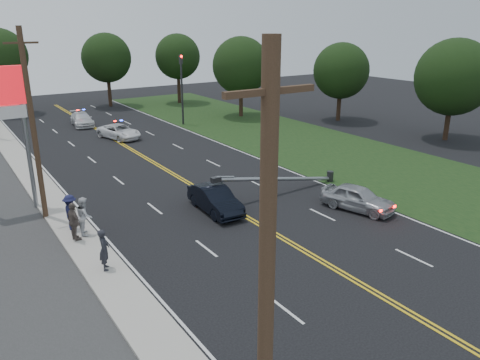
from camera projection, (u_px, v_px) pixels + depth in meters
ground at (323, 262)px, 20.85m from camera, size 120.00×120.00×0.00m
sidewalk at (71, 226)px, 24.34m from camera, size 1.80×70.00×0.12m
grass_verge at (363, 162)px, 35.81m from camera, size 12.00×80.00×0.01m
centerline_yellow at (210, 196)px, 28.75m from camera, size 0.36×80.00×0.00m
traffic_signal at (182, 84)px, 47.53m from camera, size 0.28×0.41×7.05m
fallen_streetlight at (285, 179)px, 29.07m from camera, size 9.36×0.44×1.91m
utility_pole_near at (266, 331)px, 8.09m from camera, size 1.60×0.28×10.00m
utility_pole_mid at (33, 127)px, 23.89m from camera, size 1.60×0.28×10.00m
tree_6 at (0, 55)px, 52.23m from camera, size 5.93×5.93×9.59m
tree_7 at (106, 58)px, 57.51m from camera, size 6.00×6.00×8.97m
tree_8 at (178, 57)px, 60.07m from camera, size 5.73×5.73×8.82m
tree_9 at (241, 66)px, 51.32m from camera, size 6.26×6.26×8.74m
tree_12 at (454, 77)px, 40.70m from camera, size 6.66×6.66×8.93m
tree_13 at (341, 71)px, 49.17m from camera, size 5.84×5.84×8.20m
crashed_sedan at (215, 199)px, 26.20m from camera, size 1.75×4.44×1.44m
waiting_sedan at (358, 198)px, 26.42m from camera, size 2.84×4.51×1.43m
emergency_a at (119, 132)px, 42.76m from camera, size 3.32×4.99×1.27m
emergency_b at (82, 119)px, 48.04m from camera, size 2.35×4.78×1.34m
bystander_a at (104, 250)px, 19.74m from camera, size 0.62×0.77×1.83m
bystander_b at (85, 216)px, 23.07m from camera, size 0.95×1.09×1.93m
bystander_c at (71, 212)px, 23.62m from camera, size 0.78×1.24×1.83m
bystander_d at (74, 222)px, 22.38m from camera, size 0.67×1.19×1.92m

